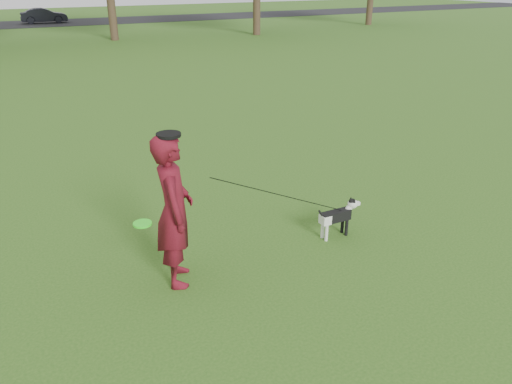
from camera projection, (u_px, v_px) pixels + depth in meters
ground at (263, 257)px, 7.28m from camera, size 120.00×120.00×0.00m
road at (25, 24)px, 39.71m from camera, size 120.00×7.00×0.02m
man at (174, 211)px, 6.35m from camera, size 0.69×0.86×2.05m
dog at (339, 215)px, 7.73m from camera, size 0.80×0.16×0.61m
car_mid at (44, 16)px, 40.10m from camera, size 3.55×1.33×1.16m
man_held_items at (281, 195)px, 7.02m from camera, size 3.31×0.39×1.65m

